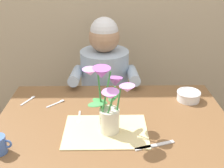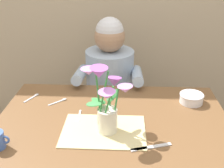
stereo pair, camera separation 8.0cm
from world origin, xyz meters
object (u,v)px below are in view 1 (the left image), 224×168
Objects in this scene: ceramic_bowl at (189,95)px; seated_person at (105,94)px; dinner_knife at (155,145)px; flower_vase at (109,102)px.

seated_person is at bearing 139.72° from ceramic_bowl.
ceramic_bowl is 0.72× the size of dinner_knife.
seated_person is 0.88m from dinner_knife.
seated_person is 0.80m from flower_vase.
flower_vase is at bearing -146.72° from ceramic_bowl.
ceramic_bowl is at bearing 40.84° from dinner_knife.
dinner_knife is (0.20, -0.11, -0.16)m from flower_vase.
seated_person is 5.97× the size of dinner_knife.
seated_person reaches higher than dinner_knife.
dinner_knife is (0.23, -0.83, 0.18)m from seated_person.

